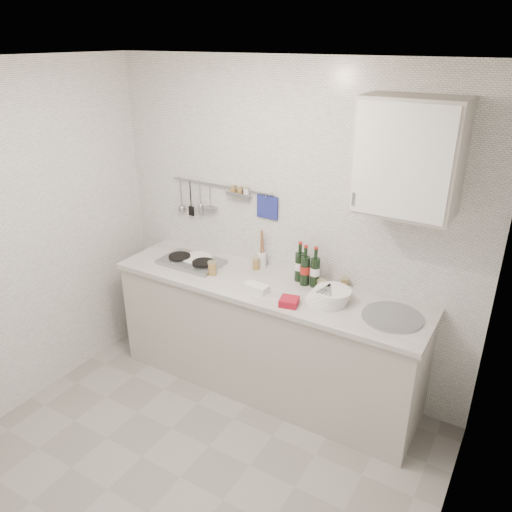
{
  "coord_description": "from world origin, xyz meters",
  "views": [
    {
      "loc": [
        1.63,
        -1.78,
        2.61
      ],
      "look_at": [
        0.03,
        0.9,
        1.23
      ],
      "focal_mm": 35.0,
      "sensor_mm": 36.0,
      "label": 1
    }
  ],
  "objects_px": {
    "plate_stack_hob": "(196,259)",
    "wine_bottles": "(307,265)",
    "plate_stack_sink": "(329,296)",
    "wall_cabinet": "(409,157)",
    "utensil_crock": "(262,258)"
  },
  "relations": [
    {
      "from": "plate_stack_hob",
      "to": "utensil_crock",
      "type": "relative_size",
      "value": 0.84
    },
    {
      "from": "wall_cabinet",
      "to": "plate_stack_sink",
      "type": "distance_m",
      "value": 1.07
    },
    {
      "from": "wall_cabinet",
      "to": "plate_stack_hob",
      "type": "distance_m",
      "value": 1.89
    },
    {
      "from": "plate_stack_sink",
      "to": "wall_cabinet",
      "type": "bearing_deg",
      "value": 18.87
    },
    {
      "from": "wine_bottles",
      "to": "utensil_crock",
      "type": "distance_m",
      "value": 0.45
    },
    {
      "from": "plate_stack_hob",
      "to": "plate_stack_sink",
      "type": "distance_m",
      "value": 1.21
    },
    {
      "from": "plate_stack_hob",
      "to": "plate_stack_sink",
      "type": "height_order",
      "value": "plate_stack_sink"
    },
    {
      "from": "plate_stack_hob",
      "to": "wine_bottles",
      "type": "xyz_separation_m",
      "value": [
        0.94,
        0.1,
        0.14
      ]
    },
    {
      "from": "wall_cabinet",
      "to": "plate_stack_hob",
      "type": "height_order",
      "value": "wall_cabinet"
    },
    {
      "from": "wall_cabinet",
      "to": "wine_bottles",
      "type": "xyz_separation_m",
      "value": [
        -0.65,
        0.04,
        -0.87
      ]
    },
    {
      "from": "plate_stack_hob",
      "to": "utensil_crock",
      "type": "height_order",
      "value": "utensil_crock"
    },
    {
      "from": "utensil_crock",
      "to": "plate_stack_sink",
      "type": "bearing_deg",
      "value": -20.58
    },
    {
      "from": "wine_bottles",
      "to": "plate_stack_sink",
      "type": "bearing_deg",
      "value": -33.26
    },
    {
      "from": "wall_cabinet",
      "to": "wine_bottles",
      "type": "distance_m",
      "value": 1.09
    },
    {
      "from": "plate_stack_hob",
      "to": "wine_bottles",
      "type": "height_order",
      "value": "wine_bottles"
    }
  ]
}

